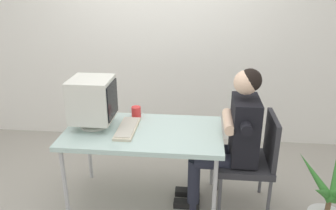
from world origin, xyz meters
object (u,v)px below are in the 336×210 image
(office_chair, at_px, (252,157))
(desk, at_px, (144,135))
(person_seated, at_px, (232,135))
(desk_mug, at_px, (136,112))
(potted_plant, at_px, (328,210))
(crt_monitor, at_px, (92,100))
(keyboard, at_px, (128,128))

(office_chair, bearing_deg, desk, -178.75)
(office_chair, relative_size, person_seated, 0.69)
(office_chair, xyz_separation_m, desk_mug, (-1.08, 0.26, 0.28))
(potted_plant, bearing_deg, crt_monitor, 168.46)
(desk_mug, bearing_deg, potted_plant, -21.38)
(crt_monitor, distance_m, potted_plant, 2.14)
(desk, height_order, keyboard, keyboard)
(crt_monitor, distance_m, keyboard, 0.39)
(keyboard, bearing_deg, potted_plant, -12.28)
(desk_mug, bearing_deg, crt_monitor, -144.88)
(desk, height_order, office_chair, office_chair)
(desk, distance_m, desk_mug, 0.32)
(keyboard, relative_size, potted_plant, 0.66)
(crt_monitor, relative_size, office_chair, 0.50)
(potted_plant, bearing_deg, desk_mug, 158.62)
(desk, distance_m, person_seated, 0.77)
(person_seated, xyz_separation_m, potted_plant, (0.75, -0.38, -0.44))
(person_seated, distance_m, desk_mug, 0.93)
(keyboard, bearing_deg, office_chair, 0.89)
(desk_mug, bearing_deg, person_seated, -16.43)
(crt_monitor, height_order, desk_mug, crt_monitor)
(office_chair, distance_m, potted_plant, 0.71)
(keyboard, distance_m, potted_plant, 1.77)
(crt_monitor, height_order, keyboard, crt_monitor)
(desk, height_order, crt_monitor, crt_monitor)
(keyboard, bearing_deg, desk_mug, 84.55)
(person_seated, xyz_separation_m, desk_mug, (-0.89, 0.26, 0.07))
(office_chair, height_order, potted_plant, office_chair)
(crt_monitor, xyz_separation_m, keyboard, (0.31, -0.04, -0.24))
(desk, bearing_deg, potted_plant, -13.25)
(keyboard, height_order, office_chair, office_chair)
(crt_monitor, height_order, potted_plant, crt_monitor)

